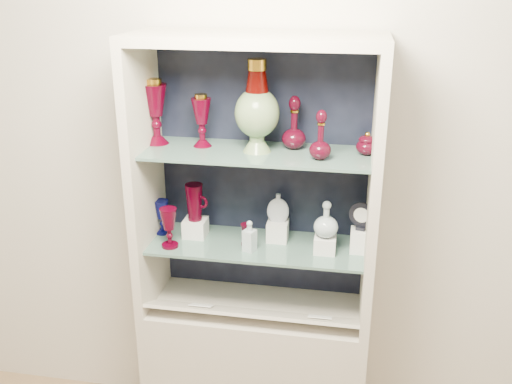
% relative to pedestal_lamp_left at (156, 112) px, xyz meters
% --- Properties ---
extents(wall_back, '(3.50, 0.02, 2.80)m').
position_rel_pedestal_lamp_left_xyz_m(wall_back, '(0.44, 0.16, -0.21)').
color(wall_back, beige).
rests_on(wall_back, ground).
extents(cabinet_base, '(1.00, 0.40, 0.75)m').
position_rel_pedestal_lamp_left_xyz_m(cabinet_base, '(0.44, -0.06, -1.23)').
color(cabinet_base, beige).
rests_on(cabinet_base, ground).
extents(cabinet_back_panel, '(0.98, 0.02, 1.15)m').
position_rel_pedestal_lamp_left_xyz_m(cabinet_back_panel, '(0.44, 0.13, -0.28)').
color(cabinet_back_panel, black).
rests_on(cabinet_back_panel, cabinet_base).
extents(cabinet_side_left, '(0.04, 0.40, 1.15)m').
position_rel_pedestal_lamp_left_xyz_m(cabinet_side_left, '(-0.04, -0.06, -0.28)').
color(cabinet_side_left, beige).
rests_on(cabinet_side_left, cabinet_base).
extents(cabinet_side_right, '(0.04, 0.40, 1.15)m').
position_rel_pedestal_lamp_left_xyz_m(cabinet_side_right, '(0.92, -0.06, -0.28)').
color(cabinet_side_right, beige).
rests_on(cabinet_side_right, cabinet_base).
extents(cabinet_top_cap, '(1.00, 0.40, 0.04)m').
position_rel_pedestal_lamp_left_xyz_m(cabinet_top_cap, '(0.44, -0.06, 0.31)').
color(cabinet_top_cap, beige).
rests_on(cabinet_top_cap, cabinet_side_left).
extents(shelf_lower, '(0.92, 0.34, 0.01)m').
position_rel_pedestal_lamp_left_xyz_m(shelf_lower, '(0.44, -0.04, -0.56)').
color(shelf_lower, slate).
rests_on(shelf_lower, cabinet_side_left).
extents(shelf_upper, '(0.92, 0.34, 0.01)m').
position_rel_pedestal_lamp_left_xyz_m(shelf_upper, '(0.44, -0.04, -0.14)').
color(shelf_upper, slate).
rests_on(shelf_upper, cabinet_side_left).
extents(label_ledge, '(0.92, 0.17, 0.09)m').
position_rel_pedestal_lamp_left_xyz_m(label_ledge, '(0.44, -0.17, -0.83)').
color(label_ledge, beige).
rests_on(label_ledge, cabinet_base).
extents(label_card_0, '(0.10, 0.06, 0.03)m').
position_rel_pedestal_lamp_left_xyz_m(label_card_0, '(0.74, -0.17, -0.81)').
color(label_card_0, white).
rests_on(label_card_0, label_ledge).
extents(label_card_1, '(0.10, 0.06, 0.03)m').
position_rel_pedestal_lamp_left_xyz_m(label_card_1, '(0.22, -0.17, -0.81)').
color(label_card_1, white).
rests_on(label_card_1, label_ledge).
extents(pedestal_lamp_left, '(0.14, 0.14, 0.28)m').
position_rel_pedestal_lamp_left_xyz_m(pedestal_lamp_left, '(0.00, 0.00, 0.00)').
color(pedestal_lamp_left, '#4C0014').
rests_on(pedestal_lamp_left, shelf_upper).
extents(pedestal_lamp_right, '(0.09, 0.09, 0.22)m').
position_rel_pedestal_lamp_left_xyz_m(pedestal_lamp_right, '(0.20, -0.00, -0.03)').
color(pedestal_lamp_right, '#4C0014').
rests_on(pedestal_lamp_right, shelf_upper).
extents(enamel_urn, '(0.23, 0.23, 0.37)m').
position_rel_pedestal_lamp_left_xyz_m(enamel_urn, '(0.44, -0.04, 0.05)').
color(enamel_urn, '#0A4F1C').
rests_on(enamel_urn, shelf_upper).
extents(ruby_decanter_a, '(0.10, 0.10, 0.22)m').
position_rel_pedestal_lamp_left_xyz_m(ruby_decanter_a, '(0.70, -0.10, -0.03)').
color(ruby_decanter_a, '#430616').
rests_on(ruby_decanter_a, shelf_upper).
extents(ruby_decanter_b, '(0.12, 0.12, 0.23)m').
position_rel_pedestal_lamp_left_xyz_m(ruby_decanter_b, '(0.58, 0.02, -0.02)').
color(ruby_decanter_b, '#430616').
rests_on(ruby_decanter_b, shelf_upper).
extents(lidded_bowl, '(0.09, 0.09, 0.10)m').
position_rel_pedestal_lamp_left_xyz_m(lidded_bowl, '(0.88, -0.01, -0.09)').
color(lidded_bowl, '#430616').
rests_on(lidded_bowl, shelf_upper).
extents(cobalt_goblet, '(0.08, 0.08, 0.16)m').
position_rel_pedestal_lamp_left_xyz_m(cobalt_goblet, '(0.00, -0.01, -0.48)').
color(cobalt_goblet, '#060845').
rests_on(cobalt_goblet, shelf_lower).
extents(ruby_goblet_tall, '(0.09, 0.09, 0.18)m').
position_rel_pedestal_lamp_left_xyz_m(ruby_goblet_tall, '(0.08, -0.13, -0.47)').
color(ruby_goblet_tall, '#4C0014').
rests_on(ruby_goblet_tall, shelf_lower).
extents(ruby_goblet_small, '(0.06, 0.06, 0.10)m').
position_rel_pedestal_lamp_left_xyz_m(ruby_goblet_small, '(0.40, -0.06, -0.51)').
color(ruby_goblet_small, '#430616').
rests_on(ruby_goblet_small, shelf_lower).
extents(riser_ruby_pitcher, '(0.10, 0.10, 0.08)m').
position_rel_pedestal_lamp_left_xyz_m(riser_ruby_pitcher, '(0.16, -0.01, -0.52)').
color(riser_ruby_pitcher, silver).
rests_on(riser_ruby_pitcher, shelf_lower).
extents(ruby_pitcher, '(0.14, 0.11, 0.17)m').
position_rel_pedestal_lamp_left_xyz_m(ruby_pitcher, '(0.16, -0.01, -0.40)').
color(ruby_pitcher, '#4C0014').
rests_on(ruby_pitcher, riser_ruby_pitcher).
extents(clear_square_bottle, '(0.06, 0.06, 0.14)m').
position_rel_pedestal_lamp_left_xyz_m(clear_square_bottle, '(0.42, -0.11, -0.49)').
color(clear_square_bottle, '#A1B4BA').
rests_on(clear_square_bottle, shelf_lower).
extents(riser_flat_flask, '(0.09, 0.09, 0.09)m').
position_rel_pedestal_lamp_left_xyz_m(riser_flat_flask, '(0.52, 0.01, -0.51)').
color(riser_flat_flask, silver).
rests_on(riser_flat_flask, shelf_lower).
extents(flat_flask, '(0.10, 0.05, 0.13)m').
position_rel_pedestal_lamp_left_xyz_m(flat_flask, '(0.52, 0.01, -0.40)').
color(flat_flask, '#B0BAC5').
rests_on(flat_flask, riser_flat_flask).
extents(riser_clear_round_decanter, '(0.09, 0.09, 0.07)m').
position_rel_pedestal_lamp_left_xyz_m(riser_clear_round_decanter, '(0.74, -0.07, -0.52)').
color(riser_clear_round_decanter, silver).
rests_on(riser_clear_round_decanter, shelf_lower).
extents(clear_round_decanter, '(0.13, 0.13, 0.15)m').
position_rel_pedestal_lamp_left_xyz_m(clear_round_decanter, '(0.74, -0.07, -0.41)').
color(clear_round_decanter, '#A1B4BA').
rests_on(clear_round_decanter, riser_clear_round_decanter).
extents(riser_cameo_medallion, '(0.08, 0.08, 0.10)m').
position_rel_pedestal_lamp_left_xyz_m(riser_cameo_medallion, '(0.88, -0.04, -0.51)').
color(riser_cameo_medallion, silver).
rests_on(riser_cameo_medallion, shelf_lower).
extents(cameo_medallion, '(0.11, 0.06, 0.13)m').
position_rel_pedestal_lamp_left_xyz_m(cameo_medallion, '(0.88, -0.04, -0.40)').
color(cameo_medallion, black).
rests_on(cameo_medallion, riser_cameo_medallion).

